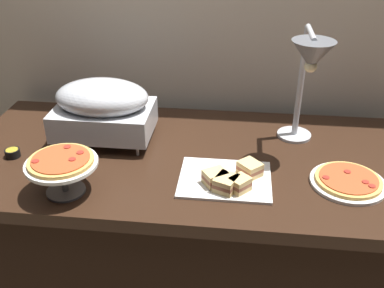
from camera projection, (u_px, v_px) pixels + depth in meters
The scene contains 8 objects.
back_wall at pixel (214, 11), 1.94m from camera, with size 4.40×0.04×2.40m, color #B7A893.
buffet_table at pixel (201, 230), 1.91m from camera, with size 1.90×0.84×0.76m.
chafing_dish at pixel (103, 108), 1.76m from camera, with size 0.39×0.26×0.26m.
heat_lamp at pixel (309, 65), 1.55m from camera, with size 0.15×0.33×0.47m.
pizza_plate_front at pixel (348, 181), 1.55m from camera, with size 0.26×0.26×0.03m.
pizza_plate_center at pixel (62, 165), 1.46m from camera, with size 0.24×0.24×0.14m.
sandwich_platter at pixel (229, 179), 1.55m from camera, with size 0.32×0.25×0.06m.
sauce_cup_near at pixel (13, 153), 1.71m from camera, with size 0.06×0.06×0.03m.
Camera 1 is at (0.13, -1.47, 1.65)m, focal length 41.45 mm.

